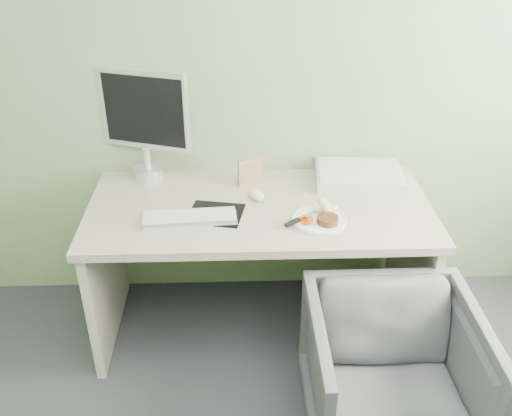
{
  "coord_description": "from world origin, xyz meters",
  "views": [
    {
      "loc": [
        -0.09,
        -0.67,
        2.06
      ],
      "look_at": [
        -0.02,
        1.5,
        0.79
      ],
      "focal_mm": 40.0,
      "sensor_mm": 36.0,
      "label": 1
    }
  ],
  "objects_px": {
    "scanner": "(359,177)",
    "desk_chair": "(392,377)",
    "desk": "(260,238)",
    "monitor": "(144,119)",
    "plate": "(319,220)"
  },
  "relations": [
    {
      "from": "desk",
      "to": "plate",
      "type": "distance_m",
      "value": 0.35
    },
    {
      "from": "desk",
      "to": "scanner",
      "type": "distance_m",
      "value": 0.59
    },
    {
      "from": "desk",
      "to": "monitor",
      "type": "height_order",
      "value": "monitor"
    },
    {
      "from": "desk",
      "to": "plate",
      "type": "relative_size",
      "value": 6.58
    },
    {
      "from": "scanner",
      "to": "monitor",
      "type": "xyz_separation_m",
      "value": [
        -1.05,
        0.1,
        0.28
      ]
    },
    {
      "from": "desk",
      "to": "desk_chair",
      "type": "distance_m",
      "value": 0.88
    },
    {
      "from": "scanner",
      "to": "desk_chair",
      "type": "xyz_separation_m",
      "value": [
        0.0,
        -0.89,
        -0.45
      ]
    },
    {
      "from": "scanner",
      "to": "desk_chair",
      "type": "bearing_deg",
      "value": -84.97
    },
    {
      "from": "plate",
      "to": "monitor",
      "type": "height_order",
      "value": "monitor"
    },
    {
      "from": "desk",
      "to": "desk_chair",
      "type": "xyz_separation_m",
      "value": [
        0.51,
        -0.68,
        -0.23
      ]
    },
    {
      "from": "scanner",
      "to": "desk_chair",
      "type": "distance_m",
      "value": 1.0
    },
    {
      "from": "plate",
      "to": "monitor",
      "type": "relative_size",
      "value": 0.44
    },
    {
      "from": "monitor",
      "to": "desk_chair",
      "type": "relative_size",
      "value": 0.81
    },
    {
      "from": "scanner",
      "to": "monitor",
      "type": "distance_m",
      "value": 1.1
    },
    {
      "from": "desk_chair",
      "to": "plate",
      "type": "bearing_deg",
      "value": 115.01
    }
  ]
}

